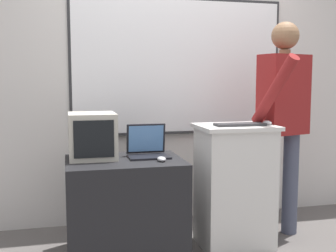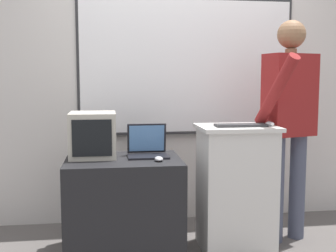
# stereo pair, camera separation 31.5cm
# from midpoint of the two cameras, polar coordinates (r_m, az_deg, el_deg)

# --- Properties ---
(back_wall) EXTENTS (6.40, 0.17, 2.97)m
(back_wall) POSITION_cam_midpoint_polar(r_m,az_deg,el_deg) (3.94, 3.42, 8.81)
(back_wall) COLOR silver
(back_wall) RESTS_ON ground_plane
(lectern_podium) EXTENTS (0.59, 0.47, 0.96)m
(lectern_podium) POSITION_cam_midpoint_polar(r_m,az_deg,el_deg) (3.34, 11.88, -8.16)
(lectern_podium) COLOR silver
(lectern_podium) RESTS_ON ground_plane
(side_desk) EXTENTS (0.85, 0.64, 0.73)m
(side_desk) POSITION_cam_midpoint_polar(r_m,az_deg,el_deg) (3.21, -3.16, -10.84)
(side_desk) COLOR black
(side_desk) RESTS_ON ground_plane
(person_presenter) EXTENTS (0.58, 0.64, 1.77)m
(person_presenter) POSITION_cam_midpoint_polar(r_m,az_deg,el_deg) (3.53, 18.61, 1.43)
(person_presenter) COLOR #474C60
(person_presenter) RESTS_ON ground_plane
(laptop) EXTENTS (0.31, 0.24, 0.25)m
(laptop) POSITION_cam_midpoint_polar(r_m,az_deg,el_deg) (3.21, -0.00, -2.88)
(laptop) COLOR black
(laptop) RESTS_ON side_desk
(wireless_keyboard) EXTENTS (0.38, 0.13, 0.02)m
(wireless_keyboard) POSITION_cam_midpoint_polar(r_m,az_deg,el_deg) (3.20, 12.62, 0.09)
(wireless_keyboard) COLOR #2D2D30
(wireless_keyboard) RESTS_ON lectern_podium
(computer_mouse_by_laptop) EXTENTS (0.06, 0.10, 0.03)m
(computer_mouse_by_laptop) POSITION_cam_midpoint_polar(r_m,az_deg,el_deg) (3.02, 1.74, -4.49)
(computer_mouse_by_laptop) COLOR #BCBCC1
(computer_mouse_by_laptop) RESTS_ON side_desk
(computer_mouse_by_keyboard) EXTENTS (0.06, 0.10, 0.03)m
(computer_mouse_by_keyboard) POSITION_cam_midpoint_polar(r_m,az_deg,el_deg) (3.30, 16.32, 0.28)
(computer_mouse_by_keyboard) COLOR #BCBCC1
(computer_mouse_by_keyboard) RESTS_ON lectern_podium
(crt_monitor) EXTENTS (0.34, 0.38, 0.34)m
(crt_monitor) POSITION_cam_midpoint_polar(r_m,az_deg,el_deg) (3.20, -7.38, -1.19)
(crt_monitor) COLOR #BCB7A8
(crt_monitor) RESTS_ON side_desk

